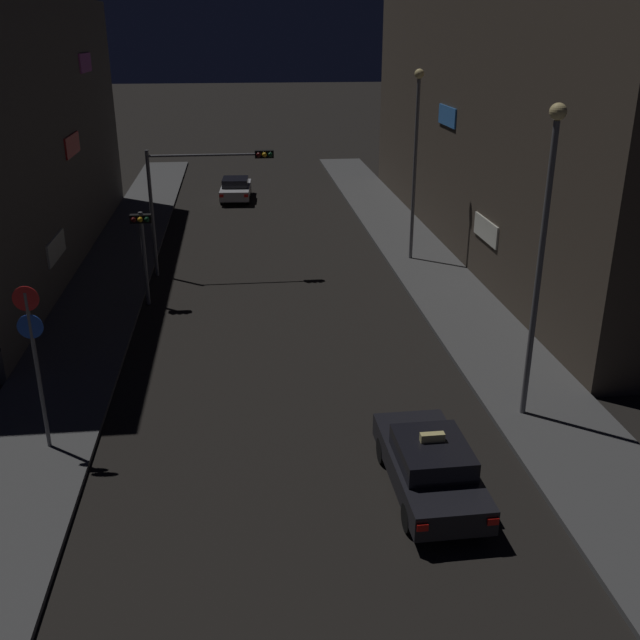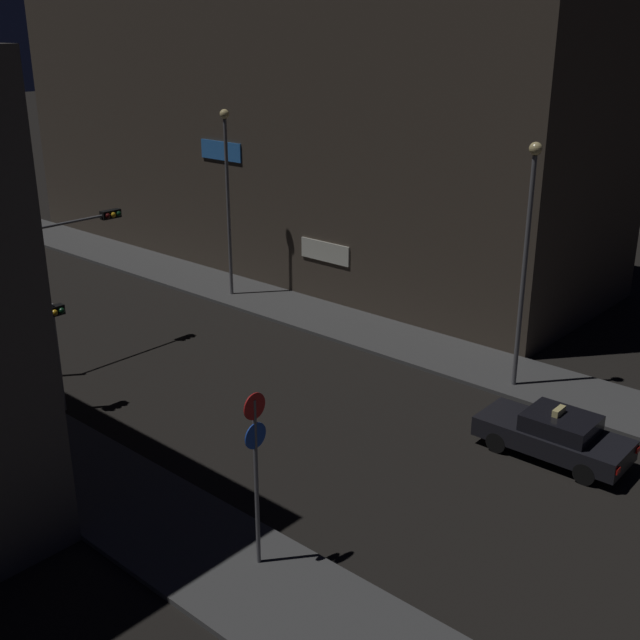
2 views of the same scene
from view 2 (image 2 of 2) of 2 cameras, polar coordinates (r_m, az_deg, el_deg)
sidewalk_right at (r=37.47m, az=-5.28°, el=1.84°), size 3.35×57.30×0.14m
building_facade_right at (r=43.03m, az=-1.84°, el=13.61°), size 10.51×33.66×13.72m
taxi at (r=24.37m, az=16.58°, el=-7.95°), size 1.88×4.48×1.62m
traffic_light_overhead at (r=30.29m, az=-19.09°, el=4.07°), size 5.38×0.42×5.50m
traffic_light_left_kerb at (r=26.70m, az=-18.60°, el=-1.05°), size 0.80×0.42×3.73m
sign_pole_left at (r=17.97m, az=-4.65°, el=-10.19°), size 0.63×0.10×4.40m
street_lamp_near_block at (r=27.01m, az=14.72°, el=5.46°), size 0.43×0.43×8.42m
street_lamp_far_block at (r=36.17m, az=-6.71°, el=9.69°), size 0.42×0.42×8.47m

